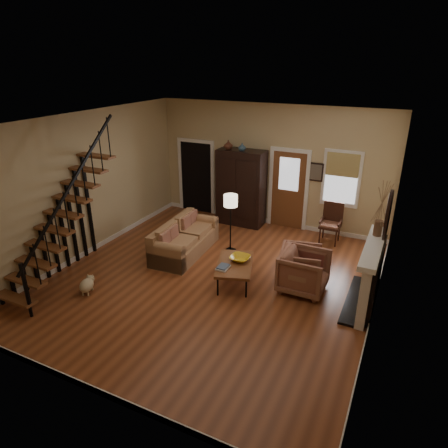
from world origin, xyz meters
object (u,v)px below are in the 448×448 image
at_px(sofa, 185,238).
at_px(armchair_left, 304,272).
at_px(armchair_right, 301,265).
at_px(coffee_table, 235,273).
at_px(side_chair, 331,224).
at_px(floor_lamp, 230,224).
at_px(armoire, 241,188).

bearing_deg(sofa, armchair_left, -11.11).
xyz_separation_m(armchair_left, armchair_right, (-0.16, 0.32, -0.04)).
distance_m(coffee_table, side_chair, 3.18).
distance_m(coffee_table, armchair_right, 1.39).
bearing_deg(armchair_right, sofa, 77.30).
bearing_deg(coffee_table, armchair_left, 14.24).
bearing_deg(side_chair, floor_lamp, -143.42).
distance_m(armoire, armchair_left, 3.78).
relative_size(armchair_right, side_chair, 0.82).
xyz_separation_m(armchair_left, side_chair, (-0.01, 2.51, 0.09)).
distance_m(armchair_left, floor_lamp, 2.31).
bearing_deg(armoire, sofa, -100.98).
height_order(armchair_left, side_chair, side_chair).
height_order(sofa, armchair_right, armchair_right).
height_order(armchair_left, floor_lamp, floor_lamp).
relative_size(armchair_right, floor_lamp, 0.58).
height_order(floor_lamp, side_chair, floor_lamp).
relative_size(sofa, armchair_right, 2.43).
bearing_deg(coffee_table, floor_lamp, 118.24).
bearing_deg(armchair_left, coffee_table, 104.39).
relative_size(coffee_table, armchair_right, 1.44).
distance_m(armchair_left, side_chair, 2.51).
distance_m(coffee_table, armchair_left, 1.42).
bearing_deg(armchair_left, side_chair, 0.35).
distance_m(armoire, coffee_table, 3.38).
height_order(armoire, side_chair, armoire).
bearing_deg(armoire, armchair_right, -44.88).
height_order(sofa, armchair_left, armchair_left).
distance_m(armchair_right, side_chair, 2.20).
height_order(sofa, floor_lamp, floor_lamp).
distance_m(sofa, armchair_right, 2.85).
xyz_separation_m(armoire, coffee_table, (1.19, -3.06, -0.82)).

